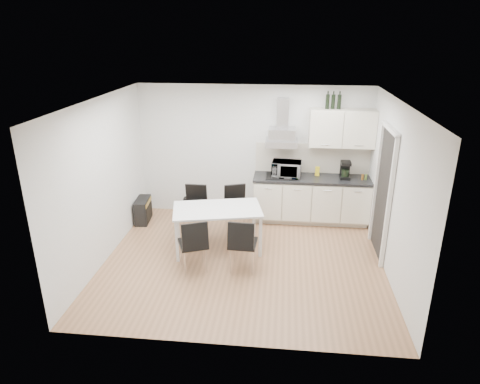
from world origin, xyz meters
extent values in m
plane|color=#A67650|center=(0.00, 0.00, 0.00)|extent=(4.50, 4.50, 0.00)
cube|color=silver|center=(0.00, 2.00, 1.30)|extent=(4.50, 0.10, 2.60)
cube|color=silver|center=(0.00, -2.00, 1.30)|extent=(4.50, 0.10, 2.60)
cube|color=silver|center=(-2.25, 0.00, 1.30)|extent=(0.10, 4.00, 2.60)
cube|color=silver|center=(2.25, 0.00, 1.30)|extent=(0.10, 4.00, 2.60)
plane|color=white|center=(0.00, 0.00, 2.60)|extent=(4.50, 4.50, 0.00)
cube|color=white|center=(2.21, 0.55, 1.05)|extent=(0.08, 1.04, 2.10)
cube|color=beige|center=(1.15, 1.74, 0.05)|extent=(2.16, 0.52, 0.10)
cube|color=beige|center=(1.15, 1.70, 0.48)|extent=(2.20, 0.60, 0.76)
cube|color=black|center=(1.15, 1.69, 0.90)|extent=(2.22, 0.64, 0.04)
cube|color=beige|center=(1.15, 1.99, 1.21)|extent=(2.20, 0.02, 0.58)
cube|color=beige|center=(1.65, 1.82, 1.85)|extent=(1.20, 0.35, 0.70)
cube|color=silver|center=(0.55, 1.78, 1.65)|extent=(0.60, 0.46, 0.30)
cube|color=silver|center=(0.55, 1.89, 2.10)|extent=(0.22, 0.20, 0.55)
imported|color=silver|center=(0.66, 1.68, 1.10)|extent=(0.56, 0.34, 0.37)
cube|color=yellow|center=(1.25, 1.80, 1.01)|extent=(0.08, 0.04, 0.18)
cylinder|color=brown|center=(2.08, 1.65, 0.98)|extent=(0.04, 0.04, 0.11)
cylinder|color=#4C6626|center=(2.14, 1.65, 0.98)|extent=(0.04, 0.04, 0.11)
cylinder|color=black|center=(1.35, 1.82, 2.36)|extent=(0.07, 0.07, 0.32)
cylinder|color=black|center=(1.45, 1.82, 2.36)|extent=(0.07, 0.07, 0.32)
cylinder|color=black|center=(1.56, 1.82, 2.36)|extent=(0.07, 0.07, 0.32)
cube|color=white|center=(-0.48, 0.39, 0.73)|extent=(1.61, 1.13, 0.03)
cube|color=white|center=(-1.06, -0.11, 0.36)|extent=(0.06, 0.06, 0.72)
cube|color=white|center=(0.27, 0.19, 0.36)|extent=(0.06, 0.06, 0.72)
cube|color=white|center=(-1.22, 0.60, 0.36)|extent=(0.06, 0.06, 0.72)
cube|color=white|center=(0.10, 0.90, 0.36)|extent=(0.06, 0.06, 0.72)
cube|color=black|center=(-2.11, 1.35, 0.23)|extent=(0.29, 0.58, 0.47)
cube|color=gold|center=(-1.99, 1.35, 0.40)|extent=(0.06, 0.50, 0.07)
cube|color=black|center=(-1.33, 1.90, 0.16)|extent=(0.19, 0.17, 0.31)
camera|label=1|loc=(0.60, -6.11, 3.56)|focal=32.00mm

